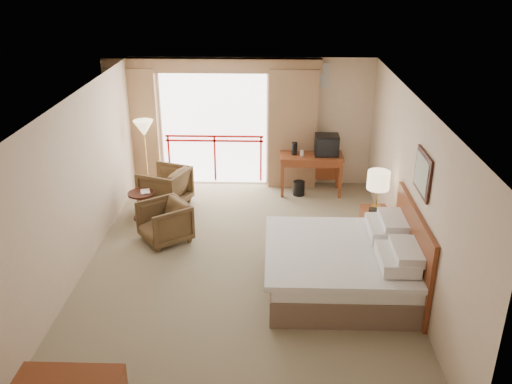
{
  "coord_description": "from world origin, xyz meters",
  "views": [
    {
      "loc": [
        0.44,
        -7.47,
        4.54
      ],
      "look_at": [
        0.18,
        0.4,
        1.11
      ],
      "focal_mm": 38.0,
      "sensor_mm": 36.0,
      "label": 1
    }
  ],
  "objects_px": {
    "nightstand": "(375,227)",
    "table_lamp": "(378,181)",
    "tv": "(327,145)",
    "wastebasket": "(299,188)",
    "bed": "(343,266)",
    "side_table": "(142,201)",
    "floor_lamp": "(144,131)",
    "desk": "(311,162)",
    "armchair_far": "(166,205)",
    "armchair_near": "(166,240)"
  },
  "relations": [
    {
      "from": "side_table",
      "to": "bed",
      "type": "bearing_deg",
      "value": -32.55
    },
    {
      "from": "side_table",
      "to": "armchair_near",
      "type": "bearing_deg",
      "value": -54.87
    },
    {
      "from": "desk",
      "to": "side_table",
      "type": "bearing_deg",
      "value": -153.24
    },
    {
      "from": "tv",
      "to": "wastebasket",
      "type": "distance_m",
      "value": 1.06
    },
    {
      "from": "armchair_far",
      "to": "side_table",
      "type": "relative_size",
      "value": 1.61
    },
    {
      "from": "table_lamp",
      "to": "tv",
      "type": "bearing_deg",
      "value": 107.45
    },
    {
      "from": "tv",
      "to": "floor_lamp",
      "type": "height_order",
      "value": "floor_lamp"
    },
    {
      "from": "table_lamp",
      "to": "floor_lamp",
      "type": "bearing_deg",
      "value": 155.43
    },
    {
      "from": "armchair_near",
      "to": "nightstand",
      "type": "bearing_deg",
      "value": 54.02
    },
    {
      "from": "table_lamp",
      "to": "floor_lamp",
      "type": "height_order",
      "value": "floor_lamp"
    },
    {
      "from": "wastebasket",
      "to": "floor_lamp",
      "type": "height_order",
      "value": "floor_lamp"
    },
    {
      "from": "floor_lamp",
      "to": "table_lamp",
      "type": "bearing_deg",
      "value": -24.57
    },
    {
      "from": "armchair_far",
      "to": "table_lamp",
      "type": "bearing_deg",
      "value": 91.08
    },
    {
      "from": "table_lamp",
      "to": "armchair_near",
      "type": "height_order",
      "value": "table_lamp"
    },
    {
      "from": "nightstand",
      "to": "table_lamp",
      "type": "height_order",
      "value": "table_lamp"
    },
    {
      "from": "armchair_far",
      "to": "bed",
      "type": "bearing_deg",
      "value": 68.85
    },
    {
      "from": "nightstand",
      "to": "armchair_far",
      "type": "distance_m",
      "value": 4.13
    },
    {
      "from": "nightstand",
      "to": "table_lamp",
      "type": "distance_m",
      "value": 0.83
    },
    {
      "from": "tv",
      "to": "wastebasket",
      "type": "xyz_separation_m",
      "value": [
        -0.54,
        -0.14,
        -0.9
      ]
    },
    {
      "from": "bed",
      "to": "table_lamp",
      "type": "relative_size",
      "value": 3.23
    },
    {
      "from": "tv",
      "to": "armchair_near",
      "type": "xyz_separation_m",
      "value": [
        -2.93,
        -2.18,
        -1.04
      ]
    },
    {
      "from": "desk",
      "to": "tv",
      "type": "xyz_separation_m",
      "value": [
        0.3,
        -0.06,
        0.4
      ]
    },
    {
      "from": "desk",
      "to": "floor_lamp",
      "type": "xyz_separation_m",
      "value": [
        -3.37,
        -0.19,
        0.69
      ]
    },
    {
      "from": "nightstand",
      "to": "armchair_far",
      "type": "bearing_deg",
      "value": 155.05
    },
    {
      "from": "nightstand",
      "to": "armchair_far",
      "type": "xyz_separation_m",
      "value": [
        -3.86,
        1.44,
        -0.31
      ]
    },
    {
      "from": "table_lamp",
      "to": "side_table",
      "type": "xyz_separation_m",
      "value": [
        -4.19,
        0.77,
        -0.77
      ]
    },
    {
      "from": "nightstand",
      "to": "desk",
      "type": "distance_m",
      "value": 2.44
    },
    {
      "from": "desk",
      "to": "tv",
      "type": "height_order",
      "value": "tv"
    },
    {
      "from": "armchair_far",
      "to": "floor_lamp",
      "type": "distance_m",
      "value": 1.54
    },
    {
      "from": "desk",
      "to": "armchair_near",
      "type": "bearing_deg",
      "value": -136.38
    },
    {
      "from": "nightstand",
      "to": "floor_lamp",
      "type": "distance_m",
      "value": 4.89
    },
    {
      "from": "side_table",
      "to": "armchair_far",
      "type": "bearing_deg",
      "value": 62.22
    },
    {
      "from": "tv",
      "to": "armchair_near",
      "type": "distance_m",
      "value": 3.8
    },
    {
      "from": "desk",
      "to": "wastebasket",
      "type": "xyz_separation_m",
      "value": [
        -0.24,
        -0.2,
        -0.5
      ]
    },
    {
      "from": "table_lamp",
      "to": "armchair_near",
      "type": "relative_size",
      "value": 0.85
    },
    {
      "from": "bed",
      "to": "tv",
      "type": "bearing_deg",
      "value": 89.43
    },
    {
      "from": "tv",
      "to": "armchair_near",
      "type": "relative_size",
      "value": 0.61
    },
    {
      "from": "bed",
      "to": "side_table",
      "type": "distance_m",
      "value": 4.14
    },
    {
      "from": "side_table",
      "to": "floor_lamp",
      "type": "relative_size",
      "value": 0.34
    },
    {
      "from": "wastebasket",
      "to": "floor_lamp",
      "type": "xyz_separation_m",
      "value": [
        -3.13,
        0.01,
        1.19
      ]
    },
    {
      "from": "wastebasket",
      "to": "armchair_far",
      "type": "bearing_deg",
      "value": -167.61
    },
    {
      "from": "bed",
      "to": "nightstand",
      "type": "relative_size",
      "value": 3.4
    },
    {
      "from": "nightstand",
      "to": "armchair_far",
      "type": "relative_size",
      "value": 0.73
    },
    {
      "from": "armchair_far",
      "to": "armchair_near",
      "type": "bearing_deg",
      "value": 31.09
    },
    {
      "from": "nightstand",
      "to": "desk",
      "type": "height_order",
      "value": "desk"
    },
    {
      "from": "bed",
      "to": "tv",
      "type": "relative_size",
      "value": 4.49
    },
    {
      "from": "armchair_near",
      "to": "table_lamp",
      "type": "bearing_deg",
      "value": 54.82
    },
    {
      "from": "desk",
      "to": "side_table",
      "type": "distance_m",
      "value": 3.53
    },
    {
      "from": "nightstand",
      "to": "table_lamp",
      "type": "xyz_separation_m",
      "value": [
        0.0,
        0.05,
        0.82
      ]
    },
    {
      "from": "wastebasket",
      "to": "armchair_far",
      "type": "xyz_separation_m",
      "value": [
        -2.66,
        -0.58,
        -0.15
      ]
    }
  ]
}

